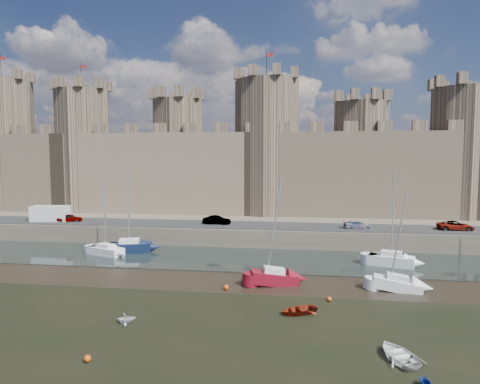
# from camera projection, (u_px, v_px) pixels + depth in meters

# --- Properties ---
(ground) EXTENTS (160.00, 160.00, 0.00)m
(ground) POSITION_uv_depth(u_px,v_px,m) (179.00, 345.00, 28.61)
(ground) COLOR black
(ground) RESTS_ON ground
(water_channel) EXTENTS (160.00, 12.00, 0.08)m
(water_channel) POSITION_uv_depth(u_px,v_px,m) (234.00, 259.00, 52.28)
(water_channel) COLOR black
(water_channel) RESTS_ON ground
(quay) EXTENTS (160.00, 60.00, 2.50)m
(quay) POSITION_uv_depth(u_px,v_px,m) (261.00, 211.00, 87.69)
(quay) COLOR #4C443A
(quay) RESTS_ON ground
(road) EXTENTS (160.00, 7.00, 0.10)m
(road) POSITION_uv_depth(u_px,v_px,m) (244.00, 225.00, 61.93)
(road) COLOR black
(road) RESTS_ON quay
(castle) EXTENTS (108.50, 11.00, 29.00)m
(castle) POSITION_uv_depth(u_px,v_px,m) (251.00, 161.00, 75.05)
(castle) COLOR #42382B
(castle) RESTS_ON quay
(car_0) EXTENTS (3.91, 2.33, 1.25)m
(car_0) POSITION_uv_depth(u_px,v_px,m) (70.00, 218.00, 65.19)
(car_0) COLOR gray
(car_0) RESTS_ON quay
(car_1) EXTENTS (4.10, 1.62, 1.33)m
(car_1) POSITION_uv_depth(u_px,v_px,m) (217.00, 220.00, 62.62)
(car_1) COLOR gray
(car_1) RESTS_ON quay
(car_2) EXTENTS (4.07, 2.14, 1.13)m
(car_2) POSITION_uv_depth(u_px,v_px,m) (358.00, 225.00, 58.97)
(car_2) COLOR gray
(car_2) RESTS_ON quay
(car_3) EXTENTS (4.67, 2.16, 1.30)m
(car_3) POSITION_uv_depth(u_px,v_px,m) (456.00, 226.00, 57.75)
(car_3) COLOR gray
(car_3) RESTS_ON quay
(van) EXTENTS (5.75, 2.80, 2.42)m
(van) POSITION_uv_depth(u_px,v_px,m) (50.00, 214.00, 65.53)
(van) COLOR silver
(van) RESTS_ON quay
(sailboat_0) EXTENTS (5.17, 3.48, 9.01)m
(sailboat_0) POSITION_uv_depth(u_px,v_px,m) (106.00, 250.00, 54.06)
(sailboat_0) COLOR silver
(sailboat_0) RESTS_ON ground
(sailboat_1) EXTENTS (5.90, 3.45, 11.11)m
(sailboat_1) POSITION_uv_depth(u_px,v_px,m) (130.00, 246.00, 55.61)
(sailboat_1) COLOR black
(sailboat_1) RESTS_ON ground
(sailboat_2) EXTENTS (5.31, 3.31, 10.70)m
(sailboat_2) POSITION_uv_depth(u_px,v_px,m) (391.00, 259.00, 48.73)
(sailboat_2) COLOR white
(sailboat_2) RESTS_ON ground
(sailboat_4) EXTENTS (4.87, 2.82, 10.71)m
(sailboat_4) POSITION_uv_depth(u_px,v_px,m) (274.00, 277.00, 41.88)
(sailboat_4) COLOR maroon
(sailboat_4) RESTS_ON ground
(sailboat_5) EXTENTS (4.54, 2.18, 9.44)m
(sailboat_5) POSITION_uv_depth(u_px,v_px,m) (397.00, 283.00, 40.03)
(sailboat_5) COLOR silver
(sailboat_5) RESTS_ON ground
(dinghy_2) EXTENTS (3.41, 3.99, 0.70)m
(dinghy_2) POSITION_uv_depth(u_px,v_px,m) (399.00, 354.00, 26.51)
(dinghy_2) COLOR silver
(dinghy_2) RESTS_ON ground
(dinghy_3) EXTENTS (1.65, 1.47, 0.79)m
(dinghy_3) POSITION_uv_depth(u_px,v_px,m) (126.00, 318.00, 32.18)
(dinghy_3) COLOR silver
(dinghy_3) RESTS_ON ground
(dinghy_4) EXTENTS (3.74, 3.31, 0.64)m
(dinghy_4) POSITION_uv_depth(u_px,v_px,m) (298.00, 310.00, 34.13)
(dinghy_4) COLOR maroon
(dinghy_4) RESTS_ON ground
(dinghy_5) EXTENTS (1.47, 1.61, 0.73)m
(dinghy_5) POSITION_uv_depth(u_px,v_px,m) (426.00, 383.00, 23.15)
(dinghy_5) COLOR navy
(dinghy_5) RESTS_ON ground
(buoy_1) EXTENTS (0.50, 0.50, 0.50)m
(buoy_1) POSITION_uv_depth(u_px,v_px,m) (226.00, 287.00, 40.27)
(buoy_1) COLOR #D04809
(buoy_1) RESTS_ON ground
(buoy_3) EXTENTS (0.41, 0.41, 0.41)m
(buoy_3) POSITION_uv_depth(u_px,v_px,m) (329.00, 299.00, 37.09)
(buoy_3) COLOR #D14909
(buoy_3) RESTS_ON ground
(buoy_4) EXTENTS (0.45, 0.45, 0.45)m
(buoy_4) POSITION_uv_depth(u_px,v_px,m) (87.00, 358.00, 26.21)
(buoy_4) COLOR #D44509
(buoy_4) RESTS_ON ground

